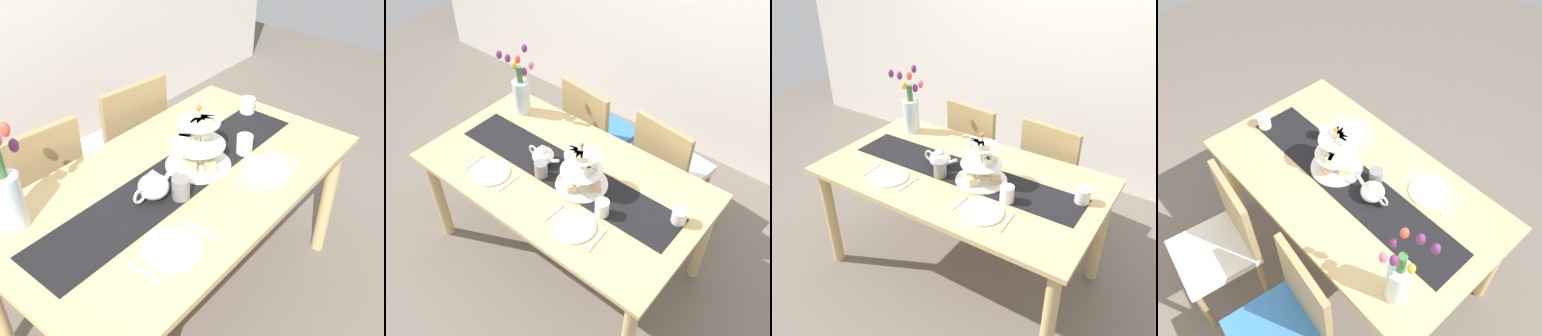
{
  "view_description": "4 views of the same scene",
  "coord_description": "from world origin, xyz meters",
  "views": [
    {
      "loc": [
        -1.21,
        -1.08,
        1.97
      ],
      "look_at": [
        0.03,
        -0.05,
        0.82
      ],
      "focal_mm": 43.46,
      "sensor_mm": 36.0,
      "label": 1
    },
    {
      "loc": [
        1.22,
        -1.36,
        2.52
      ],
      "look_at": [
        0.08,
        0.04,
        0.82
      ],
      "focal_mm": 41.06,
      "sensor_mm": 36.0,
      "label": 2
    },
    {
      "loc": [
        1.15,
        -1.73,
        2.03
      ],
      "look_at": [
        0.01,
        0.01,
        0.79
      ],
      "focal_mm": 38.54,
      "sensor_mm": 36.0,
      "label": 3
    },
    {
      "loc": [
        -1.08,
        0.99,
        2.53
      ],
      "look_at": [
        0.02,
        0.01,
        0.85
      ],
      "focal_mm": 38.69,
      "sensor_mm": 36.0,
      "label": 4
    }
  ],
  "objects": [
    {
      "name": "mug_white_text",
      "position": [
        0.36,
        -0.1,
        0.8
      ],
      "size": [
        0.08,
        0.08,
        0.09
      ],
      "primitive_type": "cylinder",
      "color": "white",
      "rests_on": "dining_table"
    },
    {
      "name": "dinner_plate_left",
      "position": [
        -0.34,
        -0.26,
        0.75
      ],
      "size": [
        0.23,
        0.23,
        0.01
      ],
      "primitive_type": "cylinder",
      "color": "white",
      "rests_on": "dining_table"
    },
    {
      "name": "ground_plane",
      "position": [
        0.0,
        0.0,
        0.0
      ],
      "size": [
        8.0,
        8.0,
        0.0
      ],
      "primitive_type": "plane",
      "color": "#6B6056"
    },
    {
      "name": "tulip_vase",
      "position": [
        -0.62,
        0.3,
        0.91
      ],
      "size": [
        0.19,
        0.19,
        0.46
      ],
      "color": "silver",
      "rests_on": "dining_table"
    },
    {
      "name": "knife_left",
      "position": [
        -0.19,
        -0.26,
        0.75
      ],
      "size": [
        0.02,
        0.17,
        0.01
      ],
      "primitive_type": "cube",
      "rotation": [
        0.0,
        0.0,
        -0.03
      ],
      "color": "silver",
      "rests_on": "dining_table"
    },
    {
      "name": "chair_left",
      "position": [
        -0.29,
        0.7,
        0.5
      ],
      "size": [
        0.47,
        0.47,
        0.91
      ],
      "color": "#9C8254",
      "rests_on": "ground_plane"
    },
    {
      "name": "knife_right",
      "position": [
        0.44,
        -0.26,
        0.75
      ],
      "size": [
        0.03,
        0.17,
        0.01
      ],
      "primitive_type": "cube",
      "rotation": [
        0.0,
        0.0,
        0.08
      ],
      "color": "silver",
      "rests_on": "dining_table"
    },
    {
      "name": "tiered_cake_stand",
      "position": [
        0.14,
        -0.0,
        0.86
      ],
      "size": [
        0.3,
        0.3,
        0.3
      ],
      "color": "beige",
      "rests_on": "table_runner"
    },
    {
      "name": "fork_right",
      "position": [
        0.15,
        -0.26,
        0.75
      ],
      "size": [
        0.02,
        0.15,
        0.01
      ],
      "primitive_type": "cube",
      "rotation": [
        0.0,
        0.0,
        -0.01
      ],
      "color": "silver",
      "rests_on": "dining_table"
    },
    {
      "name": "chair_right",
      "position": [
        0.33,
        0.7,
        0.5
      ],
      "size": [
        0.47,
        0.47,
        0.91
      ],
      "color": "#9C8254",
      "rests_on": "ground_plane"
    },
    {
      "name": "table_runner",
      "position": [
        0.0,
        0.02,
        0.75
      ],
      "size": [
        1.47,
        0.28,
        0.0
      ],
      "primitive_type": "cube",
      "color": "black",
      "rests_on": "dining_table"
    },
    {
      "name": "cream_jug",
      "position": [
        0.7,
        0.11,
        0.79
      ],
      "size": [
        0.08,
        0.08,
        0.08
      ],
      "primitive_type": "cylinder",
      "color": "white",
      "rests_on": "dining_table"
    },
    {
      "name": "fork_left",
      "position": [
        -0.48,
        -0.26,
        0.75
      ],
      "size": [
        0.02,
        0.15,
        0.01
      ],
      "primitive_type": "cube",
      "rotation": [
        0.0,
        0.0,
        0.04
      ],
      "color": "silver",
      "rests_on": "dining_table"
    },
    {
      "name": "mug_grey",
      "position": [
        -0.09,
        -0.09,
        0.8
      ],
      "size": [
        0.08,
        0.08,
        0.09
      ],
      "primitive_type": "cylinder",
      "color": "slate",
      "rests_on": "table_runner"
    },
    {
      "name": "dinner_plate_right",
      "position": [
        0.3,
        -0.26,
        0.75
      ],
      "size": [
        0.23,
        0.23,
        0.01
      ],
      "primitive_type": "cylinder",
      "color": "white",
      "rests_on": "dining_table"
    },
    {
      "name": "dining_table",
      "position": [
        0.0,
        0.0,
        0.65
      ],
      "size": [
        1.67,
        0.94,
        0.75
      ],
      "color": "tan",
      "rests_on": "ground_plane"
    },
    {
      "name": "teapot",
      "position": [
        -0.16,
        0.0,
        0.81
      ],
      "size": [
        0.24,
        0.13,
        0.14
      ],
      "color": "white",
      "rests_on": "table_runner"
    },
    {
      "name": "room_wall_rear",
      "position": [
        0.0,
        1.57,
        1.3
      ],
      "size": [
        6.0,
        0.08,
        2.6
      ],
      "primitive_type": "cube",
      "color": "silver",
      "rests_on": "ground_plane"
    }
  ]
}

